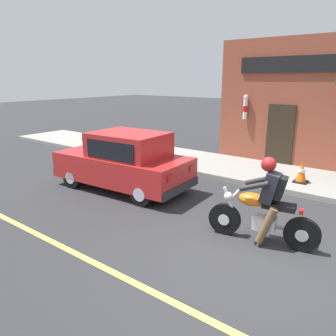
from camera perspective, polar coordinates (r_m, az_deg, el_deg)
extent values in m
plane|color=#2B2B2D|center=(5.91, 16.14, -14.98)|extent=(80.00, 80.00, 0.00)
cube|color=gray|center=(11.03, 10.84, 0.08)|extent=(2.60, 22.00, 0.14)
cube|color=#D1C64C|center=(6.33, -17.83, -12.96)|extent=(0.12, 19.80, 0.01)
cube|color=#2D2319|center=(11.58, 18.89, 5.22)|extent=(0.04, 0.90, 2.10)
cylinder|color=white|center=(11.85, 13.30, 10.00)|extent=(0.14, 0.14, 0.70)
cylinder|color=red|center=(11.85, 13.30, 10.00)|extent=(0.15, 0.15, 0.20)
sphere|color=silver|center=(11.82, 13.42, 11.93)|extent=(0.16, 0.16, 0.16)
cylinder|color=black|center=(6.47, 9.81, -8.72)|extent=(0.20, 0.63, 0.62)
cylinder|color=silver|center=(6.47, 9.81, -8.72)|extent=(0.15, 0.23, 0.22)
cylinder|color=black|center=(6.24, 22.30, -10.68)|extent=(0.20, 0.63, 0.62)
cylinder|color=silver|center=(6.24, 22.30, -10.68)|extent=(0.15, 0.23, 0.22)
cube|color=silver|center=(6.28, 16.43, -9.15)|extent=(0.34, 0.44, 0.24)
ellipsoid|color=orange|center=(6.17, 14.44, -5.32)|extent=(0.38, 0.56, 0.24)
cube|color=black|center=(6.10, 18.81, -6.30)|extent=(0.35, 0.60, 0.10)
cylinder|color=silver|center=(6.33, 10.81, -6.27)|extent=(0.12, 0.33, 0.68)
cylinder|color=silver|center=(6.20, 11.99, -4.03)|extent=(0.56, 0.13, 0.04)
sphere|color=silver|center=(6.28, 10.44, -4.84)|extent=(0.16, 0.16, 0.16)
cylinder|color=silver|center=(6.41, 20.21, -9.94)|extent=(0.17, 0.56, 0.08)
cube|color=red|center=(6.08, 22.24, -7.04)|extent=(0.13, 0.08, 0.08)
cylinder|color=brown|center=(6.09, 16.75, -9.56)|extent=(0.20, 0.37, 0.71)
cylinder|color=brown|center=(6.41, 17.41, -8.31)|extent=(0.20, 0.37, 0.71)
cube|color=#232328|center=(6.02, 17.39, -3.23)|extent=(0.39, 0.38, 0.57)
cylinder|color=#232328|center=(5.87, 14.74, -3.10)|extent=(0.17, 0.53, 0.26)
cylinder|color=#232328|center=(6.24, 15.62, -2.06)|extent=(0.17, 0.53, 0.26)
sphere|color=#A51919|center=(5.92, 17.13, 0.62)|extent=(0.26, 0.26, 0.26)
cube|color=black|center=(5.99, 18.90, -3.25)|extent=(0.32, 0.28, 0.42)
cylinder|color=black|center=(9.37, -16.31, -1.56)|extent=(0.22, 0.61, 0.60)
cylinder|color=silver|center=(9.37, -16.31, -1.56)|extent=(0.22, 0.34, 0.33)
cylinder|color=black|center=(10.31, -10.24, 0.36)|extent=(0.22, 0.61, 0.60)
cylinder|color=silver|center=(10.31, -10.24, 0.36)|extent=(0.22, 0.34, 0.33)
cylinder|color=black|center=(7.75, -4.69, -4.49)|extent=(0.22, 0.61, 0.60)
cylinder|color=silver|center=(7.75, -4.69, -4.49)|extent=(0.22, 0.34, 0.33)
cylinder|color=black|center=(8.87, 1.07, -1.87)|extent=(0.22, 0.61, 0.60)
cylinder|color=silver|center=(8.87, 1.07, -1.87)|extent=(0.22, 0.34, 0.33)
cube|color=red|center=(8.93, -7.93, 0.11)|extent=(1.88, 3.80, 0.70)
cube|color=red|center=(8.62, -6.84, 3.98)|extent=(1.56, 1.99, 0.66)
cube|color=black|center=(9.21, -10.97, 4.22)|extent=(1.35, 0.44, 0.51)
cube|color=black|center=(8.10, -10.15, 2.96)|extent=(0.13, 1.52, 0.46)
cube|color=black|center=(9.18, -3.90, 4.62)|extent=(0.13, 1.52, 0.46)
cube|color=silver|center=(9.89, -18.05, 1.71)|extent=(0.24, 0.06, 0.14)
cube|color=red|center=(7.41, 0.27, -1.80)|extent=(0.20, 0.05, 0.16)
cube|color=silver|center=(10.53, -13.75, 2.83)|extent=(0.24, 0.06, 0.14)
cube|color=red|center=(8.24, 4.16, -0.06)|extent=(0.20, 0.05, 0.16)
cube|color=#28282B|center=(10.27, -15.57, 0.25)|extent=(1.61, 0.23, 0.20)
cube|color=#28282B|center=(7.95, 2.10, -3.55)|extent=(1.61, 0.23, 0.20)
cube|color=black|center=(9.80, 22.09, -2.20)|extent=(0.36, 0.36, 0.04)
cone|color=orange|center=(9.72, 22.27, -0.51)|extent=(0.28, 0.28, 0.56)
cylinder|color=white|center=(9.71, 22.28, -0.40)|extent=(0.20, 0.20, 0.08)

